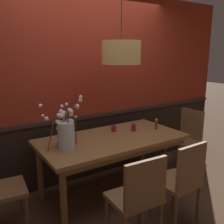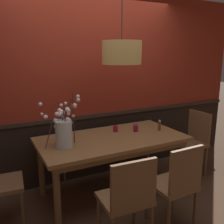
{
  "view_description": "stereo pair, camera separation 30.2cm",
  "coord_description": "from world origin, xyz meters",
  "views": [
    {
      "loc": [
        -1.63,
        -2.48,
        1.79
      ],
      "look_at": [
        0.0,
        0.0,
        1.08
      ],
      "focal_mm": 40.43,
      "sensor_mm": 36.0,
      "label": 1
    },
    {
      "loc": [
        -1.36,
        -2.64,
        1.79
      ],
      "look_at": [
        0.0,
        0.0,
        1.08
      ],
      "focal_mm": 40.43,
      "sensor_mm": 36.0,
      "label": 2
    }
  ],
  "objects": [
    {
      "name": "candle_holder_nearer_edge",
      "position": [
        0.39,
        0.07,
        0.81
      ],
      "size": [
        0.07,
        0.07,
        0.09
      ],
      "color": "maroon",
      "rests_on": "dining_table"
    },
    {
      "name": "vase_with_blossoms",
      "position": [
        -0.62,
        -0.03,
        0.94
      ],
      "size": [
        0.41,
        0.39,
        0.62
      ],
      "color": "silver",
      "rests_on": "dining_table"
    },
    {
      "name": "chair_far_side_left",
      "position": [
        -0.28,
        0.85,
        0.52
      ],
      "size": [
        0.47,
        0.45,
        0.92
      ],
      "color": "brown",
      "rests_on": "ground"
    },
    {
      "name": "pendant_lamp",
      "position": [
        0.12,
        -0.01,
        1.79
      ],
      "size": [
        0.46,
        0.46,
        0.96
      ],
      "color": "tan"
    },
    {
      "name": "back_wall",
      "position": [
        0.0,
        0.64,
        1.3
      ],
      "size": [
        5.13,
        0.14,
        2.61
      ],
      "color": "black",
      "rests_on": "ground"
    },
    {
      "name": "candle_holder_nearer_center",
      "position": [
        0.15,
        0.19,
        0.8
      ],
      "size": [
        0.07,
        0.07,
        0.08
      ],
      "color": "maroon",
      "rests_on": "dining_table"
    },
    {
      "name": "chair_far_side_right",
      "position": [
        0.3,
        0.85,
        0.51
      ],
      "size": [
        0.44,
        0.41,
        0.9
      ],
      "color": "brown",
      "rests_on": "ground"
    },
    {
      "name": "chair_head_east_end",
      "position": [
        1.36,
        -0.02,
        0.53
      ],
      "size": [
        0.4,
        0.44,
        0.93
      ],
      "color": "brown",
      "rests_on": "ground"
    },
    {
      "name": "dining_table",
      "position": [
        0.0,
        0.0,
        0.68
      ],
      "size": [
        1.81,
        0.92,
        0.76
      ],
      "color": "olive",
      "rests_on": "ground"
    },
    {
      "name": "ground_plane",
      "position": [
        0.0,
        0.0,
        0.0
      ],
      "size": [
        24.0,
        24.0,
        0.0
      ],
      "primitive_type": "plane",
      "color": "#4C3321"
    },
    {
      "name": "chair_near_side_right",
      "position": [
        0.28,
        -0.89,
        0.51
      ],
      "size": [
        0.42,
        0.42,
        0.92
      ],
      "color": "brown",
      "rests_on": "ground"
    },
    {
      "name": "chair_near_side_left",
      "position": [
        -0.3,
        -0.89,
        0.52
      ],
      "size": [
        0.48,
        0.42,
        0.9
      ],
      "color": "brown",
      "rests_on": "ground"
    },
    {
      "name": "condiment_bottle",
      "position": [
        0.7,
        -0.04,
        0.83
      ],
      "size": [
        0.04,
        0.04,
        0.14
      ],
      "color": "brown",
      "rests_on": "dining_table"
    }
  ]
}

